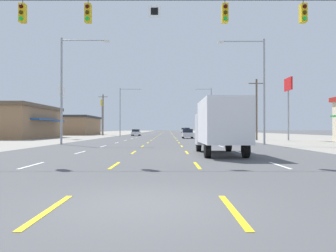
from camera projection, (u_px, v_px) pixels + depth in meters
The scene contains 21 objects.
ground_plane at pixel (165, 136), 72.59m from camera, with size 572.00×572.00×0.00m, color #4C4C4F.
lot_apron_left at pixel (55, 136), 72.51m from camera, with size 28.00×440.00×0.01m, color gray.
lot_apron_right at pixel (274, 136), 72.68m from camera, with size 28.00×440.00×0.01m, color gray.
lane_markings at pixel (165, 133), 111.09m from camera, with size 10.64×227.60×0.01m.
signal_span_wire at pixel (157, 54), 15.96m from camera, with size 27.04×0.53×8.97m.
box_truck_inner_right_nearest at pixel (219, 124), 19.39m from camera, with size 2.40×7.20×3.23m.
hatchback_inner_right_near at pixel (186, 134), 52.77m from camera, with size 1.72×3.90×1.54m.
sedan_far_left_mid at pixel (135, 132), 72.93m from camera, with size 1.80×4.50×1.46m.
suv_far_right_midfar at pixel (186, 130), 113.06m from camera, with size 1.98×4.90×1.98m.
suv_far_right_far at pixel (183, 130), 127.66m from camera, with size 1.98×4.90×1.98m.
storefront_left_row_1 at pixel (15, 122), 52.96m from camera, with size 11.27×17.32×5.47m.
storefront_left_row_2 at pixel (71, 125), 84.77m from camera, with size 11.86×18.06×4.93m.
pole_sign_left_row_1 at pixel (61, 96), 50.24m from camera, with size 0.24×2.27×8.65m.
pole_sign_left_row_2 at pixel (101, 108), 78.27m from camera, with size 0.24×2.15×8.74m.
pole_sign_right_row_1 at pixel (287, 92), 43.67m from camera, with size 0.24×2.48×8.50m.
streetlight_left_row_0 at pixel (65, 82), 32.10m from camera, with size 4.88×0.26×10.70m.
streetlight_right_row_0 at pixel (258, 83), 32.16m from camera, with size 4.72×0.26×10.58m.
streetlight_left_row_1 at pixel (121, 108), 71.38m from camera, with size 4.92×0.26×10.66m.
streetlight_right_row_1 at pixel (209, 109), 71.44m from camera, with size 3.72×0.26×10.67m.
utility_pole_right_row_0 at pixel (255, 108), 44.40m from camera, with size 2.20×0.26×8.45m.
utility_pole_left_row_1 at pixel (102, 114), 76.90m from camera, with size 2.20×0.26×9.85m.
Camera 1 is at (0.52, -6.61, 1.55)m, focal length 34.38 mm.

